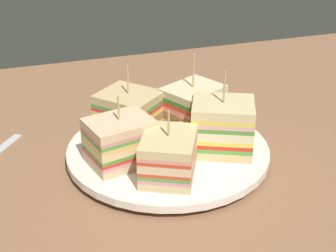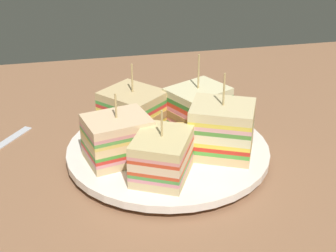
{
  "view_description": "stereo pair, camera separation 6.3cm",
  "coord_description": "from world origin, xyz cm",
  "views": [
    {
      "loc": [
        18.02,
        53.51,
        33.32
      ],
      "look_at": [
        0.0,
        0.0,
        4.75
      ],
      "focal_mm": 53.84,
      "sensor_mm": 36.0,
      "label": 1
    },
    {
      "loc": [
        11.93,
        55.18,
        33.32
      ],
      "look_at": [
        0.0,
        0.0,
        4.75
      ],
      "focal_mm": 53.84,
      "sensor_mm": 36.0,
      "label": 2
    }
  ],
  "objects": [
    {
      "name": "sandwich_wedge_0",
      "position": [
        2.07,
        6.41,
        4.32
      ],
      "size": [
        8.65,
        9.4,
        8.31
      ],
      "rotation": [
        0.0,
        0.0,
        4.24
      ],
      "color": "#D2B782",
      "rests_on": "plate"
    },
    {
      "name": "plate",
      "position": [
        0.0,
        0.0,
        1.06
      ],
      "size": [
        25.91,
        25.91,
        1.75
      ],
      "color": "white",
      "rests_on": "ground_plane"
    },
    {
      "name": "sandwich_wedge_4",
      "position": [
        6.55,
        1.62,
        4.54
      ],
      "size": [
        8.71,
        7.43,
        8.68
      ],
      "rotation": [
        0.0,
        0.0,
        9.65
      ],
      "color": "#D2B381",
      "rests_on": "plate"
    },
    {
      "name": "ground_plane",
      "position": [
        0.0,
        0.0,
        -0.9
      ],
      "size": [
        115.06,
        83.06,
        1.8
      ],
      "primitive_type": "cube",
      "color": "#8F6244"
    },
    {
      "name": "chip_pile",
      "position": [
        -0.34,
        0.19,
        3.08
      ],
      "size": [
        7.61,
        6.95,
        2.7
      ],
      "color": "#DFD06B",
      "rests_on": "plate"
    },
    {
      "name": "sandwich_wedge_3",
      "position": [
        3.5,
        -5.76,
        4.52
      ],
      "size": [
        9.88,
        9.99,
        9.47
      ],
      "rotation": [
        0.0,
        0.0,
        8.57
      ],
      "color": "beige",
      "rests_on": "plate"
    },
    {
      "name": "sandwich_wedge_2",
      "position": [
        -5.04,
        -4.49,
        4.67
      ],
      "size": [
        9.44,
        8.73,
        10.57
      ],
      "rotation": [
        0.0,
        0.0,
        6.75
      ],
      "color": "beige",
      "rests_on": "plate"
    },
    {
      "name": "sandwich_wedge_1",
      "position": [
        -6.1,
        2.89,
        5.03
      ],
      "size": [
        9.51,
        8.88,
        10.67
      ],
      "rotation": [
        0.0,
        0.0,
        5.85
      ],
      "color": "#DEB47D",
      "rests_on": "plate"
    }
  ]
}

